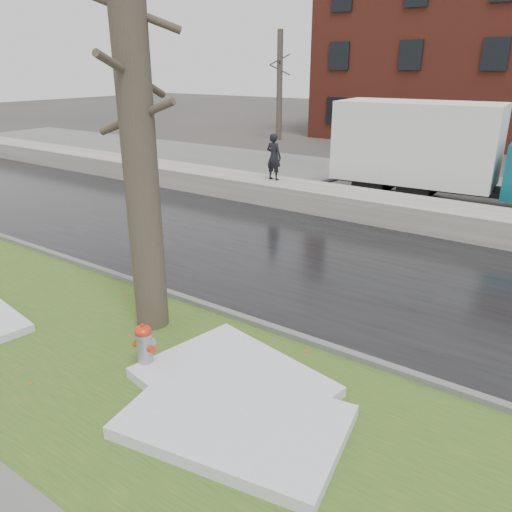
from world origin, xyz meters
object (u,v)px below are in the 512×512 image
Objects in this scene: tree at (137,122)px; box_truck at (448,152)px; worker at (274,157)px; fire_hydrant at (144,346)px.

tree reaches higher than box_truck.
box_truck is at bearing 80.86° from tree.
box_truck is at bearing -145.78° from worker.
tree reaches higher than fire_hydrant.
box_truck reaches higher than fire_hydrant.
box_truck is (0.87, 12.83, 1.30)m from fire_hydrant.
tree reaches higher than worker.
worker is (-4.14, 9.94, 1.07)m from fire_hydrant.
worker is (-3.12, 8.81, -2.08)m from tree.
tree is 4.50× the size of worker.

